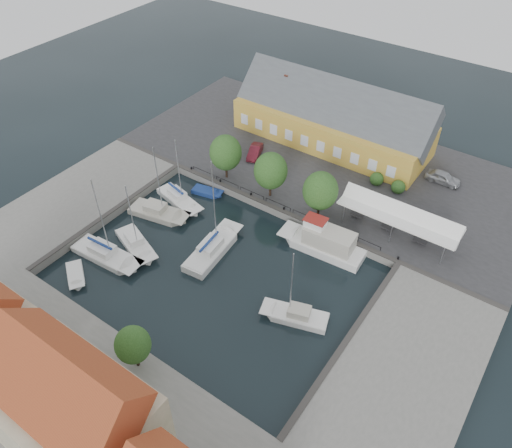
{
  "coord_description": "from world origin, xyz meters",
  "views": [
    {
      "loc": [
        25.34,
        -30.16,
        40.63
      ],
      "look_at": [
        0.0,
        6.0,
        1.5
      ],
      "focal_mm": 35.0,
      "sensor_mm": 36.0,
      "label": 1
    }
  ],
  "objects_px": {
    "warehouse": "(330,118)",
    "trawler": "(324,244)",
    "launch_nw": "(207,193)",
    "car_silver": "(443,178)",
    "tent_canopy": "(399,216)",
    "west_boat_c": "(136,245)",
    "center_sailboat": "(213,250)",
    "west_boat_d": "(106,256)",
    "west_boat_b": "(158,213)",
    "car_red": "(255,152)",
    "launch_sw": "(76,276)",
    "west_boat_a": "(179,200)",
    "east_boat_b": "(296,317)"
  },
  "relations": [
    {
      "from": "car_red",
      "to": "launch_nw",
      "type": "xyz_separation_m",
      "value": [
        -0.97,
        -9.65,
        -1.6
      ]
    },
    {
      "from": "warehouse",
      "to": "west_boat_b",
      "type": "height_order",
      "value": "warehouse"
    },
    {
      "from": "tent_canopy",
      "to": "east_boat_b",
      "type": "height_order",
      "value": "east_boat_b"
    },
    {
      "from": "car_silver",
      "to": "car_red",
      "type": "bearing_deg",
      "value": 111.03
    },
    {
      "from": "tent_canopy",
      "to": "center_sailboat",
      "type": "distance_m",
      "value": 21.7
    },
    {
      "from": "west_boat_d",
      "to": "launch_sw",
      "type": "xyz_separation_m",
      "value": [
        -0.5,
        -3.97,
        -0.18
      ]
    },
    {
      "from": "tent_canopy",
      "to": "west_boat_d",
      "type": "height_order",
      "value": "west_boat_d"
    },
    {
      "from": "launch_nw",
      "to": "west_boat_a",
      "type": "bearing_deg",
      "value": -116.7
    },
    {
      "from": "car_red",
      "to": "center_sailboat",
      "type": "relative_size",
      "value": 0.33
    },
    {
      "from": "trawler",
      "to": "center_sailboat",
      "type": "bearing_deg",
      "value": -143.55
    },
    {
      "from": "car_silver",
      "to": "launch_nw",
      "type": "distance_m",
      "value": 31.17
    },
    {
      "from": "center_sailboat",
      "to": "launch_nw",
      "type": "height_order",
      "value": "center_sailboat"
    },
    {
      "from": "launch_nw",
      "to": "west_boat_d",
      "type": "bearing_deg",
      "value": -96.68
    },
    {
      "from": "warehouse",
      "to": "west_boat_d",
      "type": "relative_size",
      "value": 2.38
    },
    {
      "from": "west_boat_c",
      "to": "warehouse",
      "type": "bearing_deg",
      "value": 76.87
    },
    {
      "from": "west_boat_b",
      "to": "tent_canopy",
      "type": "bearing_deg",
      "value": 26.1
    },
    {
      "from": "trawler",
      "to": "west_boat_d",
      "type": "distance_m",
      "value": 24.97
    },
    {
      "from": "tent_canopy",
      "to": "launch_nw",
      "type": "distance_m",
      "value": 24.77
    },
    {
      "from": "car_red",
      "to": "west_boat_b",
      "type": "height_order",
      "value": "west_boat_b"
    },
    {
      "from": "car_silver",
      "to": "car_red",
      "type": "xyz_separation_m",
      "value": [
        -23.91,
        -9.06,
        -0.1
      ]
    },
    {
      "from": "tent_canopy",
      "to": "launch_sw",
      "type": "distance_m",
      "value": 36.78
    },
    {
      "from": "tent_canopy",
      "to": "west_boat_c",
      "type": "height_order",
      "value": "west_boat_c"
    },
    {
      "from": "west_boat_b",
      "to": "east_boat_b",
      "type": "bearing_deg",
      "value": -9.71
    },
    {
      "from": "center_sailboat",
      "to": "launch_sw",
      "type": "xyz_separation_m",
      "value": [
        -9.92,
        -11.6,
        -0.27
      ]
    },
    {
      "from": "car_red",
      "to": "west_boat_c",
      "type": "height_order",
      "value": "west_boat_c"
    },
    {
      "from": "car_red",
      "to": "west_boat_a",
      "type": "distance_m",
      "value": 13.48
    },
    {
      "from": "warehouse",
      "to": "trawler",
      "type": "bearing_deg",
      "value": -62.14
    },
    {
      "from": "warehouse",
      "to": "launch_nw",
      "type": "relative_size",
      "value": 6.52
    },
    {
      "from": "west_boat_b",
      "to": "west_boat_d",
      "type": "bearing_deg",
      "value": -87.87
    },
    {
      "from": "warehouse",
      "to": "west_boat_a",
      "type": "bearing_deg",
      "value": -111.18
    },
    {
      "from": "tent_canopy",
      "to": "west_boat_a",
      "type": "xyz_separation_m",
      "value": [
        -25.56,
        -9.28,
        -3.41
      ]
    },
    {
      "from": "west_boat_c",
      "to": "west_boat_d",
      "type": "distance_m",
      "value": 3.55
    },
    {
      "from": "west_boat_c",
      "to": "launch_nw",
      "type": "distance_m",
      "value": 12.63
    },
    {
      "from": "east_boat_b",
      "to": "west_boat_b",
      "type": "height_order",
      "value": "west_boat_b"
    },
    {
      "from": "launch_sw",
      "to": "west_boat_b",
      "type": "bearing_deg",
      "value": 89.26
    },
    {
      "from": "car_silver",
      "to": "launch_nw",
      "type": "bearing_deg",
      "value": 127.21
    },
    {
      "from": "center_sailboat",
      "to": "launch_nw",
      "type": "distance_m",
      "value": 11.16
    },
    {
      "from": "west_boat_b",
      "to": "west_boat_c",
      "type": "bearing_deg",
      "value": -71.8
    },
    {
      "from": "west_boat_a",
      "to": "launch_sw",
      "type": "xyz_separation_m",
      "value": [
        -0.6,
        -16.32,
        -0.18
      ]
    },
    {
      "from": "west_boat_a",
      "to": "launch_sw",
      "type": "height_order",
      "value": "west_boat_a"
    },
    {
      "from": "east_boat_b",
      "to": "west_boat_d",
      "type": "bearing_deg",
      "value": -167.29
    },
    {
      "from": "trawler",
      "to": "launch_sw",
      "type": "xyz_separation_m",
      "value": [
        -20.25,
        -19.23,
        -0.93
      ]
    },
    {
      "from": "west_boat_d",
      "to": "west_boat_b",
      "type": "bearing_deg",
      "value": 92.13
    },
    {
      "from": "car_silver",
      "to": "west_boat_c",
      "type": "distance_m",
      "value": 40.23
    },
    {
      "from": "tent_canopy",
      "to": "launch_nw",
      "type": "height_order",
      "value": "tent_canopy"
    },
    {
      "from": "warehouse",
      "to": "launch_sw",
      "type": "bearing_deg",
      "value": -103.63
    },
    {
      "from": "east_boat_b",
      "to": "west_boat_b",
      "type": "xyz_separation_m",
      "value": [
        -22.61,
        3.87,
        -0.0
      ]
    },
    {
      "from": "car_silver",
      "to": "west_boat_d",
      "type": "bearing_deg",
      "value": 142.54
    },
    {
      "from": "car_red",
      "to": "launch_sw",
      "type": "height_order",
      "value": "car_red"
    },
    {
      "from": "launch_nw",
      "to": "car_silver",
      "type": "bearing_deg",
      "value": 36.94
    }
  ]
}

